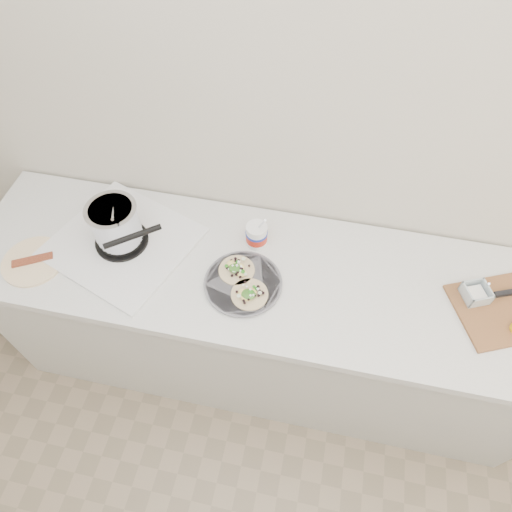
% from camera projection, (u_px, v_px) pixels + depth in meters
% --- Properties ---
extents(counter, '(2.44, 0.66, 0.90)m').
position_uv_depth(counter, '(265.00, 322.00, 2.16)').
color(counter, beige).
rests_on(counter, ground).
extents(stove, '(0.66, 0.64, 0.25)m').
position_uv_depth(stove, '(118.00, 231.00, 1.81)').
color(stove, silver).
rests_on(stove, counter).
extents(taco_plate, '(0.30, 0.30, 0.04)m').
position_uv_depth(taco_plate, '(243.00, 282.00, 1.74)').
color(taco_plate, slate).
rests_on(taco_plate, counter).
extents(tub, '(0.09, 0.09, 0.20)m').
position_uv_depth(tub, '(257.00, 234.00, 1.82)').
color(tub, white).
rests_on(tub, counter).
extents(cutboard, '(0.49, 0.42, 0.07)m').
position_uv_depth(cutboard, '(509.00, 305.00, 1.69)').
color(cutboard, brown).
rests_on(cutboard, counter).
extents(bacon_plate, '(0.24, 0.24, 0.02)m').
position_uv_depth(bacon_plate, '(33.00, 261.00, 1.81)').
color(bacon_plate, beige).
rests_on(bacon_plate, counter).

